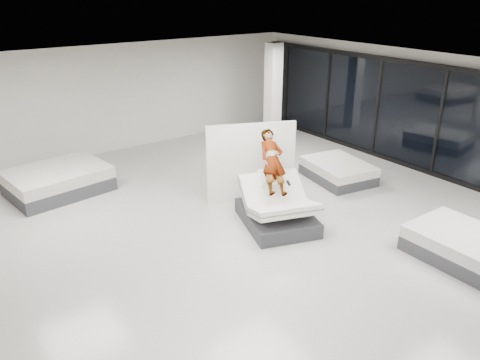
{
  "coord_description": "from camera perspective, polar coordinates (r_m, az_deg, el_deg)",
  "views": [
    {
      "loc": [
        -5.2,
        -6.51,
        4.77
      ],
      "look_at": [
        0.07,
        0.8,
        1.0
      ],
      "focal_mm": 35.0,
      "sensor_mm": 36.0,
      "label": 1
    }
  ],
  "objects": [
    {
      "name": "person",
      "position": [
        9.94,
        4.01,
        1.12
      ],
      "size": [
        0.97,
        1.48,
        1.33
      ],
      "primitive_type": "imported",
      "rotation": [
        0.82,
        0.0,
        -0.32
      ],
      "color": "slate",
      "rests_on": "hero_bed"
    },
    {
      "name": "flat_bed_right_far",
      "position": [
        12.58,
        11.84,
        1.09
      ],
      "size": [
        1.6,
        1.96,
        0.48
      ],
      "color": "#343438",
      "rests_on": "floor"
    },
    {
      "name": "room",
      "position": [
        8.91,
        2.63,
        1.84
      ],
      "size": [
        14.0,
        14.04,
        3.2
      ],
      "color": "#BCB9B1",
      "rests_on": "ground"
    },
    {
      "name": "storefront_glazing",
      "position": [
        13.29,
        23.15,
        6.41
      ],
      "size": [
        0.12,
        13.4,
        2.92
      ],
      "color": "#222939",
      "rests_on": "floor"
    },
    {
      "name": "remote",
      "position": [
        9.78,
        5.92,
        -0.37
      ],
      "size": [
        0.09,
        0.15,
        0.08
      ],
      "primitive_type": "cube",
      "rotation": [
        0.35,
        0.0,
        -0.32
      ],
      "color": "black",
      "rests_on": "person"
    },
    {
      "name": "divider_panel",
      "position": [
        10.86,
        1.36,
        2.09
      ],
      "size": [
        1.95,
        0.92,
        1.9
      ],
      "primitive_type": "cube",
      "rotation": [
        0.0,
        0.0,
        -0.41
      ],
      "color": "white",
      "rests_on": "floor"
    },
    {
      "name": "flat_bed_left_far",
      "position": [
        12.36,
        -21.28,
        -0.08
      ],
      "size": [
        2.46,
        1.98,
        0.62
      ],
      "color": "#343438",
      "rests_on": "floor"
    },
    {
      "name": "hero_bed",
      "position": [
        9.99,
        4.53,
        -3.64
      ],
      "size": [
        1.84,
        2.12,
        1.1
      ],
      "color": "#343438",
      "rests_on": "floor"
    },
    {
      "name": "column",
      "position": [
        14.69,
        4.03,
        10.19
      ],
      "size": [
        0.4,
        0.4,
        3.2
      ],
      "primitive_type": "cube",
      "color": "silver",
      "rests_on": "floor"
    },
    {
      "name": "flat_bed_right_near",
      "position": [
        9.76,
        25.71,
        -7.3
      ],
      "size": [
        1.43,
        1.9,
        0.52
      ],
      "color": "#343438",
      "rests_on": "floor"
    }
  ]
}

